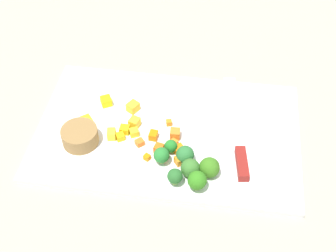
% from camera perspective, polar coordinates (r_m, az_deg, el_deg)
% --- Properties ---
extents(ground_plane, '(4.00, 4.00, 0.00)m').
position_cam_1_polar(ground_plane, '(0.94, 0.00, -0.91)').
color(ground_plane, '#9F9B8A').
extents(cutting_board, '(0.52, 0.33, 0.01)m').
position_cam_1_polar(cutting_board, '(0.93, 0.00, -0.67)').
color(cutting_board, white).
rests_on(cutting_board, ground_plane).
extents(prep_bowl, '(0.07, 0.07, 0.03)m').
position_cam_1_polar(prep_bowl, '(0.91, -10.78, -1.22)').
color(prep_bowl, olive).
rests_on(prep_bowl, cutting_board).
extents(chef_knife, '(0.06, 0.28, 0.02)m').
position_cam_1_polar(chef_knife, '(0.91, 8.67, -1.92)').
color(chef_knife, silver).
rests_on(chef_knife, cutting_board).
extents(carrot_dice_0, '(0.03, 0.03, 0.01)m').
position_cam_1_polar(carrot_dice_0, '(0.89, 1.38, -2.94)').
color(carrot_dice_0, orange).
rests_on(carrot_dice_0, cutting_board).
extents(carrot_dice_1, '(0.02, 0.02, 0.01)m').
position_cam_1_polar(carrot_dice_1, '(0.90, -3.50, -2.04)').
color(carrot_dice_1, orange).
rests_on(carrot_dice_1, cutting_board).
extents(carrot_dice_2, '(0.02, 0.02, 0.02)m').
position_cam_1_polar(carrot_dice_2, '(0.91, 0.87, -0.97)').
color(carrot_dice_2, orange).
rests_on(carrot_dice_2, cutting_board).
extents(carrot_dice_3, '(0.01, 0.01, 0.01)m').
position_cam_1_polar(carrot_dice_3, '(0.88, -2.60, -3.85)').
color(carrot_dice_3, orange).
rests_on(carrot_dice_3, cutting_board).
extents(carrot_dice_4, '(0.01, 0.01, 0.01)m').
position_cam_1_polar(carrot_dice_4, '(0.93, 0.01, 0.43)').
color(carrot_dice_4, orange).
rests_on(carrot_dice_4, cutting_board).
extents(carrot_dice_5, '(0.02, 0.02, 0.01)m').
position_cam_1_polar(carrot_dice_5, '(0.89, -1.13, -2.76)').
color(carrot_dice_5, orange).
rests_on(carrot_dice_5, cutting_board).
extents(carrot_dice_6, '(0.02, 0.02, 0.01)m').
position_cam_1_polar(carrot_dice_6, '(0.90, 0.76, -2.00)').
color(carrot_dice_6, orange).
rests_on(carrot_dice_6, cutting_board).
extents(carrot_dice_7, '(0.02, 0.02, 0.02)m').
position_cam_1_polar(carrot_dice_7, '(0.87, 1.44, -4.25)').
color(carrot_dice_7, orange).
rests_on(carrot_dice_7, cutting_board).
extents(carrot_dice_8, '(0.02, 0.02, 0.02)m').
position_cam_1_polar(carrot_dice_8, '(0.88, -0.96, -3.66)').
color(carrot_dice_8, orange).
rests_on(carrot_dice_8, cutting_board).
extents(carrot_dice_9, '(0.02, 0.02, 0.02)m').
position_cam_1_polar(carrot_dice_9, '(0.91, -1.82, -1.16)').
color(carrot_dice_9, orange).
rests_on(carrot_dice_9, cutting_board).
extents(pepper_dice_0, '(0.02, 0.02, 0.01)m').
position_cam_1_polar(pepper_dice_0, '(0.92, -4.19, -0.79)').
color(pepper_dice_0, yellow).
rests_on(pepper_dice_0, cutting_board).
extents(pepper_dice_1, '(0.02, 0.02, 0.02)m').
position_cam_1_polar(pepper_dice_1, '(0.93, -4.17, 0.30)').
color(pepper_dice_1, yellow).
rests_on(pepper_dice_1, cutting_board).
extents(pepper_dice_2, '(0.03, 0.03, 0.02)m').
position_cam_1_polar(pepper_dice_2, '(0.98, -7.61, 3.05)').
color(pepper_dice_2, yellow).
rests_on(pepper_dice_2, cutting_board).
extents(pepper_dice_3, '(0.03, 0.03, 0.02)m').
position_cam_1_polar(pepper_dice_3, '(0.95, -9.95, 0.57)').
color(pepper_dice_3, yellow).
rests_on(pepper_dice_3, cutting_board).
extents(pepper_dice_4, '(0.03, 0.03, 0.02)m').
position_cam_1_polar(pepper_dice_4, '(0.96, -4.32, 2.35)').
color(pepper_dice_4, yellow).
rests_on(pepper_dice_4, cutting_board).
extents(pepper_dice_5, '(0.02, 0.02, 0.01)m').
position_cam_1_polar(pepper_dice_5, '(0.92, -5.35, -0.44)').
color(pepper_dice_5, yellow).
rests_on(pepper_dice_5, cutting_board).
extents(pepper_dice_6, '(0.02, 0.02, 0.02)m').
position_cam_1_polar(pepper_dice_6, '(0.92, -6.96, -1.00)').
color(pepper_dice_6, yellow).
rests_on(pepper_dice_6, cutting_board).
extents(pepper_dice_7, '(0.02, 0.02, 0.01)m').
position_cam_1_polar(pepper_dice_7, '(0.91, -5.89, -1.31)').
color(pepper_dice_7, yellow).
rests_on(pepper_dice_7, cutting_board).
extents(broccoli_floret_0, '(0.04, 0.04, 0.04)m').
position_cam_1_polar(broccoli_floret_0, '(0.85, 5.11, -5.12)').
color(broccoli_floret_0, '#92BC54').
rests_on(broccoli_floret_0, cutting_board).
extents(broccoli_floret_1, '(0.03, 0.03, 0.03)m').
position_cam_1_polar(broccoli_floret_1, '(0.88, 0.35, -2.50)').
color(broccoli_floret_1, '#8DBA56').
rests_on(broccoli_floret_1, cutting_board).
extents(broccoli_floret_2, '(0.04, 0.04, 0.04)m').
position_cam_1_polar(broccoli_floret_2, '(0.85, 2.76, -5.20)').
color(broccoli_floret_2, '#89AD5A').
rests_on(broccoli_floret_2, cutting_board).
extents(broccoli_floret_3, '(0.03, 0.03, 0.04)m').
position_cam_1_polar(broccoli_floret_3, '(0.83, 0.87, -6.21)').
color(broccoli_floret_3, '#8CBB55').
rests_on(broccoli_floret_3, cutting_board).
extents(broccoli_floret_4, '(0.03, 0.03, 0.04)m').
position_cam_1_polar(broccoli_floret_4, '(0.82, 3.61, -6.70)').
color(broccoli_floret_4, '#93BB54').
rests_on(broccoli_floret_4, cutting_board).
extents(broccoli_floret_5, '(0.03, 0.03, 0.03)m').
position_cam_1_polar(broccoli_floret_5, '(0.86, 2.12, -3.54)').
color(broccoli_floret_5, '#8CB658').
rests_on(broccoli_floret_5, cutting_board).
extents(broccoli_floret_6, '(0.03, 0.03, 0.04)m').
position_cam_1_polar(broccoli_floret_6, '(0.86, -1.03, -3.61)').
color(broccoli_floret_6, '#86B261').
rests_on(broccoli_floret_6, cutting_board).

